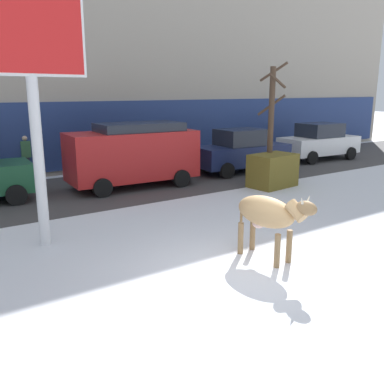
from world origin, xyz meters
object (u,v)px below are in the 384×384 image
at_px(car_navy_sedan, 241,151).
at_px(billboard, 29,48).
at_px(car_red_van, 133,153).
at_px(dumpster, 273,170).
at_px(pedestrian_by_cars, 26,157).
at_px(pedestrian_near_billboard, 111,150).
at_px(cow_tan, 268,214).
at_px(car_white_sedan, 319,142).
at_px(bare_tree_right_lot, 271,122).

bearing_deg(car_navy_sedan, billboard, -155.72).
bearing_deg(car_red_van, billboard, -135.69).
height_order(car_red_van, dumpster, car_red_van).
bearing_deg(pedestrian_by_cars, billboard, -100.58).
relative_size(billboard, pedestrian_near_billboard, 3.21).
relative_size(cow_tan, car_red_van, 0.41).
distance_m(car_navy_sedan, pedestrian_by_cars, 8.81).
relative_size(car_white_sedan, dumpster, 2.53).
height_order(pedestrian_by_cars, bare_tree_right_lot, bare_tree_right_lot).
bearing_deg(car_red_van, cow_tan, -95.61).
distance_m(cow_tan, car_navy_sedan, 9.76).
distance_m(cow_tan, pedestrian_by_cars, 11.50).
distance_m(cow_tan, billboard, 6.01).
relative_size(car_navy_sedan, pedestrian_near_billboard, 2.48).
height_order(car_navy_sedan, pedestrian_near_billboard, car_navy_sedan).
distance_m(billboard, pedestrian_by_cars, 8.68).
bearing_deg(bare_tree_right_lot, car_white_sedan, 24.00).
bearing_deg(billboard, cow_tan, -43.74).
distance_m(pedestrian_near_billboard, bare_tree_right_lot, 7.22).
bearing_deg(pedestrian_by_cars, cow_tan, -79.20).
relative_size(car_red_van, pedestrian_near_billboard, 2.72).
xyz_separation_m(car_red_van, dumpster, (4.21, -2.85, -0.64)).
bearing_deg(cow_tan, pedestrian_by_cars, 100.80).
bearing_deg(car_navy_sedan, cow_tan, -127.31).
height_order(cow_tan, billboard, billboard).
distance_m(cow_tan, car_red_van, 7.78).
xyz_separation_m(billboard, dumpster, (8.59, 1.43, -3.71)).
bearing_deg(car_white_sedan, car_navy_sedan, -176.80).
relative_size(cow_tan, car_navy_sedan, 0.45).
height_order(car_navy_sedan, car_white_sedan, same).
xyz_separation_m(cow_tan, pedestrian_by_cars, (-2.16, 11.30, -0.11)).
height_order(pedestrian_near_billboard, dumpster, pedestrian_near_billboard).
xyz_separation_m(car_red_van, car_white_sedan, (10.58, 0.33, -0.33)).
height_order(car_red_van, pedestrian_by_cars, car_red_van).
distance_m(car_red_van, car_navy_sedan, 5.17).
bearing_deg(bare_tree_right_lot, pedestrian_near_billboard, 122.80).
xyz_separation_m(car_navy_sedan, pedestrian_near_billboard, (-4.50, 3.54, -0.03)).
distance_m(pedestrian_by_cars, dumpster, 9.59).
bearing_deg(billboard, car_red_van, 44.31).
xyz_separation_m(car_navy_sedan, pedestrian_by_cars, (-8.07, 3.54, -0.03)).
relative_size(car_navy_sedan, bare_tree_right_lot, 0.96).
xyz_separation_m(cow_tan, billboard, (-3.62, 3.46, 3.32)).
xyz_separation_m(car_white_sedan, dumpster, (-6.37, -3.18, -0.31)).
relative_size(cow_tan, pedestrian_near_billboard, 1.11).
relative_size(car_white_sedan, pedestrian_near_billboard, 2.48).
relative_size(car_navy_sedan, pedestrian_by_cars, 2.48).
xyz_separation_m(car_red_van, bare_tree_right_lot, (4.49, -2.38, 1.09)).
xyz_separation_m(car_navy_sedan, bare_tree_right_lot, (-0.67, -2.41, 1.42)).
distance_m(car_red_van, pedestrian_by_cars, 4.62).
distance_m(pedestrian_by_cars, bare_tree_right_lot, 9.60).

